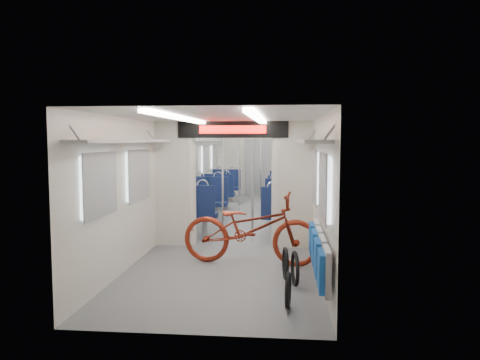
{
  "coord_description": "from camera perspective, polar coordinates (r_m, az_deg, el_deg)",
  "views": [
    {
      "loc": [
        0.92,
        -10.51,
        1.97
      ],
      "look_at": [
        0.1,
        -1.75,
        1.21
      ],
      "focal_mm": 35.0,
      "sensor_mm": 36.0,
      "label": 1
    }
  ],
  "objects": [
    {
      "name": "stanchion_near_right",
      "position": [
        8.91,
        1.54,
        -0.33
      ],
      "size": [
        0.04,
        0.04,
        2.3
      ],
      "primitive_type": "cylinder",
      "color": "silver",
      "rests_on": "ground"
    },
    {
      "name": "stanchion_near_left",
      "position": [
        9.28,
        -2.12,
        -0.12
      ],
      "size": [
        0.04,
        0.04,
        2.3
      ],
      "primitive_type": "cylinder",
      "color": "silver",
      "rests_on": "ground"
    },
    {
      "name": "stanchion_far_left",
      "position": [
        12.31,
        -0.09,
        1.14
      ],
      "size": [
        0.04,
        0.04,
        2.3
      ],
      "primitive_type": "cylinder",
      "color": "silver",
      "rests_on": "ground"
    },
    {
      "name": "seat_bay_far_left",
      "position": [
        14.23,
        -2.16,
        -0.77
      ],
      "size": [
        0.92,
        2.13,
        1.12
      ],
      "color": "#0D173A",
      "rests_on": "ground"
    },
    {
      "name": "stanchion_far_right",
      "position": [
        12.11,
        2.53,
        1.07
      ],
      "size": [
        0.04,
        0.04,
        2.3
      ],
      "primitive_type": "cylinder",
      "color": "silver",
      "rests_on": "ground"
    },
    {
      "name": "seat_bay_far_right",
      "position": [
        14.05,
        5.39,
        -0.92
      ],
      "size": [
        0.9,
        2.02,
        1.08
      ],
      "color": "#0D173A",
      "rests_on": "ground"
    },
    {
      "name": "bike_hoop_c",
      "position": [
        6.71,
        5.56,
        -10.3
      ],
      "size": [
        0.1,
        0.47,
        0.47
      ],
      "primitive_type": "torus",
      "rotation": [
        1.57,
        0.0,
        1.68
      ],
      "color": "black",
      "rests_on": "ground"
    },
    {
      "name": "bicycle",
      "position": [
        7.42,
        1.31,
        -5.91
      ],
      "size": [
        2.25,
        0.99,
        1.15
      ],
      "primitive_type": "imported",
      "rotation": [
        0.0,
        0.0,
        1.46
      ],
      "color": "maroon",
      "rests_on": "ground"
    },
    {
      "name": "bike_hoop_b",
      "position": [
        6.45,
        6.72,
        -10.89
      ],
      "size": [
        0.12,
        0.48,
        0.48
      ],
      "primitive_type": "torus",
      "rotation": [
        1.57,
        0.0,
        1.71
      ],
      "color": "black",
      "rests_on": "ground"
    },
    {
      "name": "seat_bay_near_right",
      "position": [
        10.54,
        5.4,
        -2.77
      ],
      "size": [
        0.93,
        2.18,
        1.13
      ],
      "color": "#0D173A",
      "rests_on": "ground"
    },
    {
      "name": "carriage",
      "position": [
        10.3,
        0.23,
        2.34
      ],
      "size": [
        12.0,
        12.02,
        2.31
      ],
      "color": "#515456",
      "rests_on": "ground"
    },
    {
      "name": "bike_hoop_a",
      "position": [
        5.62,
        5.89,
        -13.48
      ],
      "size": [
        0.09,
        0.44,
        0.44
      ],
      "primitive_type": "torus",
      "rotation": [
        1.57,
        0.0,
        1.49
      ],
      "color": "black",
      "rests_on": "ground"
    },
    {
      "name": "flip_bench",
      "position": [
        5.93,
        9.54,
        -8.69
      ],
      "size": [
        0.12,
        2.08,
        0.49
      ],
      "color": "gray",
      "rests_on": "carriage"
    },
    {
      "name": "seat_bay_near_left",
      "position": [
        10.6,
        -4.77,
        -2.63
      ],
      "size": [
        0.96,
        2.32,
        1.17
      ],
      "color": "#0D173A",
      "rests_on": "ground"
    }
  ]
}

